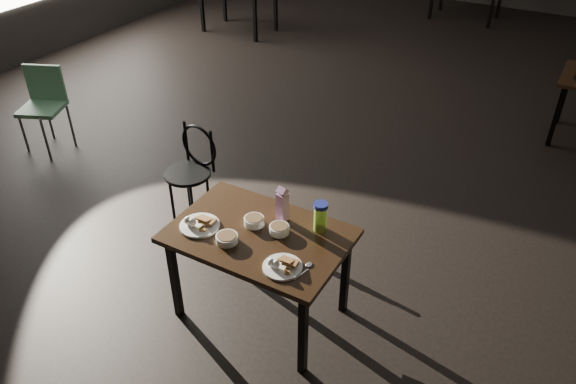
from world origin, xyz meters
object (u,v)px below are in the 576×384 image
Objects in this scene: water_bottle at (320,216)px; school_chair at (44,101)px; main_table at (259,242)px; bentwood_chair at (192,165)px; juice_carton at (282,205)px.

school_chair is at bearing 168.32° from water_bottle.
main_table is 1.42m from bentwood_chair.
water_bottle reaches higher than school_chair.
main_table is 1.39× the size of bentwood_chair.
juice_carton is at bearing -174.38° from water_bottle.
juice_carton reaches higher than bentwood_chair.
water_bottle reaches higher than main_table.
water_bottle is at bearing -35.22° from school_chair.
bentwood_chair is 0.96× the size of school_chair.
water_bottle is at bearing 35.23° from main_table.
water_bottle is 0.24× the size of school_chair.
juice_carton reaches higher than school_chair.
school_chair is at bearing 163.33° from main_table.
juice_carton reaches higher than main_table.
main_table is 4.45× the size of juice_carton.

